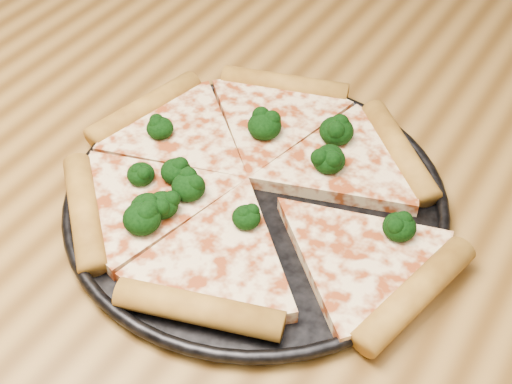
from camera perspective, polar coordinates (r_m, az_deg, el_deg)
The scene contains 4 objects.
dining_table at distance 0.74m, azimuth -4.41°, elevation -2.56°, with size 1.20×0.90×0.75m.
pizza_pan at distance 0.62m, azimuth 0.00°, elevation -0.55°, with size 0.33×0.33×0.02m.
pizza at distance 0.63m, azimuth -0.22°, elevation 0.71°, with size 0.36×0.33×0.02m.
broccoli_florets at distance 0.62m, azimuth -1.47°, elevation 1.44°, with size 0.26×0.21×0.02m.
Camera 1 is at (0.31, -0.39, 1.20)m, focal length 50.90 mm.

